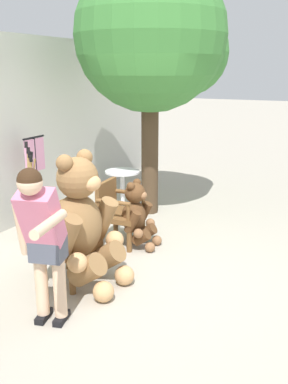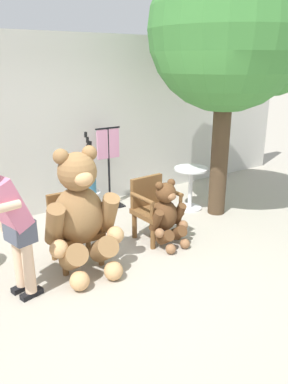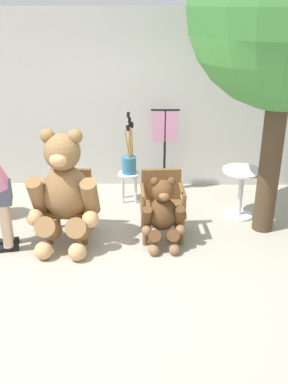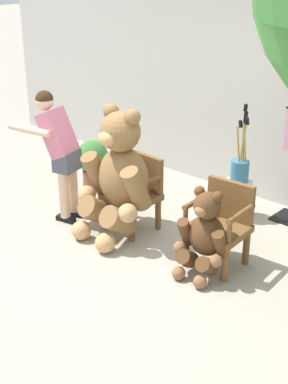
{
  "view_description": "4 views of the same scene",
  "coord_description": "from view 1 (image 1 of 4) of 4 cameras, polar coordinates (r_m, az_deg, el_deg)",
  "views": [
    {
      "loc": [
        -4.17,
        -2.14,
        2.3
      ],
      "look_at": [
        0.14,
        -0.03,
        0.92
      ],
      "focal_mm": 40.0,
      "sensor_mm": 36.0,
      "label": 1
    },
    {
      "loc": [
        -2.19,
        -3.37,
        2.37
      ],
      "look_at": [
        0.23,
        0.29,
        0.84
      ],
      "focal_mm": 35.0,
      "sensor_mm": 36.0,
      "label": 2
    },
    {
      "loc": [
        0.46,
        -4.43,
        2.82
      ],
      "look_at": [
        0.37,
        0.22,
        0.77
      ],
      "focal_mm": 40.0,
      "sensor_mm": 36.0,
      "label": 3
    },
    {
      "loc": [
        3.29,
        -3.48,
        2.91
      ],
      "look_at": [
        0.0,
        0.1,
        0.78
      ],
      "focal_mm": 50.0,
      "sensor_mm": 36.0,
      "label": 4
    }
  ],
  "objects": [
    {
      "name": "ground_plane",
      "position": [
        5.22,
        -0.95,
        -10.11
      ],
      "size": [
        60.0,
        60.0,
        0.0
      ],
      "primitive_type": "plane",
      "color": "#A8A091"
    },
    {
      "name": "person_visitor",
      "position": [
        3.86,
        -13.4,
        -5.47
      ],
      "size": [
        0.73,
        0.61,
        1.55
      ],
      "color": "black",
      "rests_on": "ground"
    },
    {
      "name": "wooden_chair_left",
      "position": [
        4.86,
        -10.56,
        -6.48
      ],
      "size": [
        0.59,
        0.55,
        0.86
      ],
      "color": "brown",
      "rests_on": "ground"
    },
    {
      "name": "teddy_bear_large",
      "position": [
        4.62,
        -8.16,
        -4.05
      ],
      "size": [
        0.89,
        0.86,
        1.49
      ],
      "color": "olive",
      "rests_on": "ground"
    },
    {
      "name": "clothing_display_stand",
      "position": [
        6.57,
        -14.14,
        1.62
      ],
      "size": [
        0.44,
        0.4,
        1.36
      ],
      "color": "black",
      "rests_on": "ground"
    },
    {
      "name": "teddy_bear_small",
      "position": [
        5.68,
        -0.94,
        -3.03
      ],
      "size": [
        0.55,
        0.53,
        0.91
      ],
      "color": "brown",
      "rests_on": "ground"
    },
    {
      "name": "brush_bucket",
      "position": [
        5.96,
        -14.75,
        -0.5
      ],
      "size": [
        0.22,
        0.22,
        0.94
      ],
      "color": "teal",
      "rests_on": "white_stool"
    },
    {
      "name": "round_side_table",
      "position": [
        7.0,
        -2.86,
        0.66
      ],
      "size": [
        0.56,
        0.56,
        0.72
      ],
      "color": "silver",
      "rests_on": "ground"
    },
    {
      "name": "patio_tree",
      "position": [
        6.89,
        1.71,
        19.68
      ],
      "size": [
        2.42,
        2.31,
        3.95
      ],
      "color": "#473523",
      "rests_on": "ground"
    },
    {
      "name": "wooden_chair_right",
      "position": [
        5.8,
        -3.54,
        -2.49
      ],
      "size": [
        0.59,
        0.56,
        0.86
      ],
      "color": "brown",
      "rests_on": "ground"
    },
    {
      "name": "white_stool",
      "position": [
        6.05,
        -14.57,
        -3.27
      ],
      "size": [
        0.34,
        0.34,
        0.46
      ],
      "color": "silver",
      "rests_on": "ground"
    }
  ]
}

